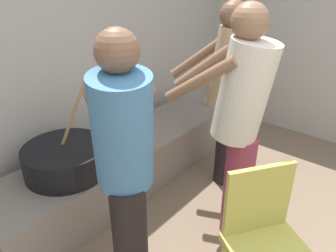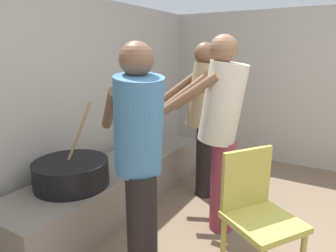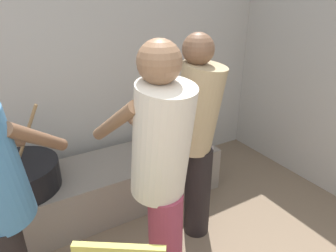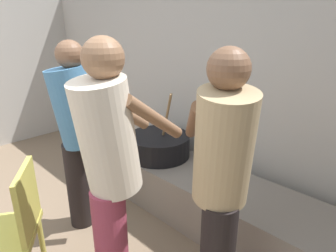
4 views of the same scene
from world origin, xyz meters
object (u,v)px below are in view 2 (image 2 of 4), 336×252
(cook_in_tan_shirt, at_px, (204,112))
(cook_in_blue_shirt, at_px, (139,152))
(cook_in_cream_shirt, at_px, (221,124))
(chair_olive, at_px, (257,212))
(cooking_pot_main, at_px, (71,173))

(cook_in_tan_shirt, bearing_deg, cook_in_blue_shirt, -174.19)
(cook_in_blue_shirt, bearing_deg, cook_in_tan_shirt, 5.81)
(cook_in_cream_shirt, height_order, chair_olive, cook_in_cream_shirt)
(cook_in_tan_shirt, height_order, chair_olive, cook_in_tan_shirt)
(cook_in_cream_shirt, distance_m, cook_in_blue_shirt, 0.82)
(cook_in_blue_shirt, bearing_deg, cook_in_cream_shirt, -16.68)
(cook_in_tan_shirt, bearing_deg, cooking_pot_main, 150.92)
(cooking_pot_main, height_order, cook_in_cream_shirt, cook_in_cream_shirt)
(cooking_pot_main, distance_m, cook_in_cream_shirt, 1.27)
(cook_in_cream_shirt, distance_m, cook_in_tan_shirt, 0.61)
(cook_in_blue_shirt, height_order, cook_in_tan_shirt, cook_in_tan_shirt)
(cooking_pot_main, xyz_separation_m, chair_olive, (0.22, -1.44, -0.04))
(cooking_pot_main, xyz_separation_m, cook_in_tan_shirt, (1.15, -0.64, 0.37))
(cook_in_blue_shirt, relative_size, chair_olive, 1.76)
(cooking_pot_main, relative_size, chair_olive, 0.75)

